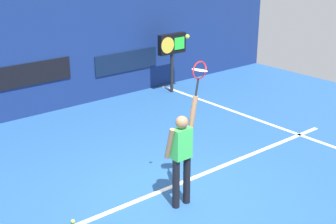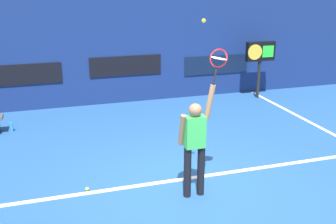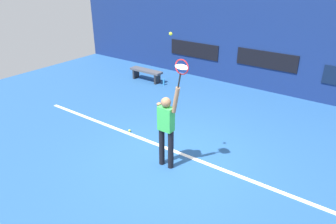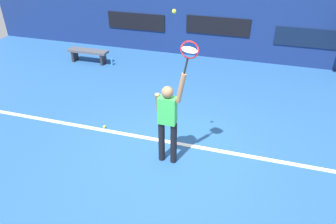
{
  "view_description": "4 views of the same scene",
  "coord_description": "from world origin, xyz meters",
  "px_view_note": "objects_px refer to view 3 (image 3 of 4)",
  "views": [
    {
      "loc": [
        -4.97,
        -5.98,
        4.49
      ],
      "look_at": [
        0.2,
        0.28,
        1.54
      ],
      "focal_mm": 51.37,
      "sensor_mm": 36.0,
      "label": 1
    },
    {
      "loc": [
        -2.26,
        -6.15,
        3.59
      ],
      "look_at": [
        -0.24,
        0.44,
        1.32
      ],
      "focal_mm": 42.49,
      "sensor_mm": 36.0,
      "label": 2
    },
    {
      "loc": [
        3.63,
        -5.25,
        4.2
      ],
      "look_at": [
        -0.1,
        -0.14,
        1.25
      ],
      "focal_mm": 33.86,
      "sensor_mm": 36.0,
      "label": 3
    },
    {
      "loc": [
        1.45,
        -5.17,
        4.22
      ],
      "look_at": [
        -0.01,
        -0.31,
        1.15
      ],
      "focal_mm": 33.67,
      "sensor_mm": 36.0,
      "label": 4
    }
  ],
  "objects_px": {
    "tennis_player": "(166,126)",
    "water_bottle": "(164,82)",
    "tennis_ball": "(171,34)",
    "spare_ball": "(130,131)",
    "tennis_racket": "(181,69)",
    "court_bench": "(146,72)"
  },
  "relations": [
    {
      "from": "tennis_player",
      "to": "water_bottle",
      "type": "height_order",
      "value": "tennis_player"
    },
    {
      "from": "tennis_ball",
      "to": "water_bottle",
      "type": "xyz_separation_m",
      "value": [
        -3.38,
        4.26,
        -2.9
      ]
    },
    {
      "from": "tennis_player",
      "to": "spare_ball",
      "type": "distance_m",
      "value": 2.15
    },
    {
      "from": "spare_ball",
      "to": "water_bottle",
      "type": "bearing_deg",
      "value": 112.64
    },
    {
      "from": "tennis_racket",
      "to": "court_bench",
      "type": "relative_size",
      "value": 0.45
    },
    {
      "from": "tennis_player",
      "to": "tennis_ball",
      "type": "relative_size",
      "value": 29.25
    },
    {
      "from": "tennis_player",
      "to": "spare_ball",
      "type": "relative_size",
      "value": 29.25
    },
    {
      "from": "tennis_ball",
      "to": "court_bench",
      "type": "bearing_deg",
      "value": 134.89
    },
    {
      "from": "tennis_racket",
      "to": "tennis_ball",
      "type": "relative_size",
      "value": 9.17
    },
    {
      "from": "tennis_player",
      "to": "tennis_racket",
      "type": "distance_m",
      "value": 1.42
    },
    {
      "from": "tennis_racket",
      "to": "court_bench",
      "type": "height_order",
      "value": "tennis_racket"
    },
    {
      "from": "tennis_racket",
      "to": "spare_ball",
      "type": "height_order",
      "value": "tennis_racket"
    },
    {
      "from": "tennis_racket",
      "to": "spare_ball",
      "type": "relative_size",
      "value": 9.17
    },
    {
      "from": "tennis_racket",
      "to": "tennis_ball",
      "type": "height_order",
      "value": "tennis_ball"
    },
    {
      "from": "court_bench",
      "to": "spare_ball",
      "type": "distance_m",
      "value": 4.29
    },
    {
      "from": "court_bench",
      "to": "spare_ball",
      "type": "height_order",
      "value": "court_bench"
    },
    {
      "from": "tennis_ball",
      "to": "court_bench",
      "type": "height_order",
      "value": "tennis_ball"
    },
    {
      "from": "tennis_racket",
      "to": "water_bottle",
      "type": "distance_m",
      "value": 6.06
    },
    {
      "from": "tennis_player",
      "to": "water_bottle",
      "type": "bearing_deg",
      "value": 127.49
    },
    {
      "from": "tennis_ball",
      "to": "water_bottle",
      "type": "height_order",
      "value": "tennis_ball"
    },
    {
      "from": "water_bottle",
      "to": "tennis_player",
      "type": "bearing_deg",
      "value": -52.51
    },
    {
      "from": "tennis_player",
      "to": "tennis_racket",
      "type": "xyz_separation_m",
      "value": [
        0.37,
        -0.0,
        1.37
      ]
    }
  ]
}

